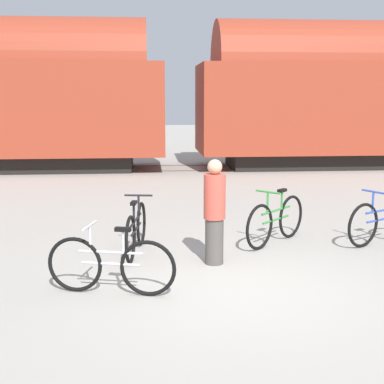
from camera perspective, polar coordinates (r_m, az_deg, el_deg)
ground_plane at (r=7.19m, az=5.21°, el=-10.07°), size 80.00×80.00×0.00m
freight_train at (r=18.51m, az=-1.14°, el=10.58°), size 28.64×3.11×5.04m
rail_near at (r=17.97m, az=-0.96°, el=2.28°), size 40.64×0.07×0.01m
rail_far at (r=19.39m, az=-1.25°, el=2.86°), size 40.64×0.07×0.01m
bicycle_blue at (r=9.68m, az=19.59°, el=-2.86°), size 1.53×0.90×0.93m
bicycle_silver at (r=6.89m, az=-8.65°, el=-7.68°), size 1.65×0.52×0.90m
bicycle_black at (r=8.57m, az=-5.98°, el=-4.03°), size 0.46×1.74×0.91m
bicycle_green at (r=9.21m, az=8.93°, el=-3.01°), size 1.29×1.28×0.95m
person_in_red at (r=7.92m, az=2.41°, el=-2.15°), size 0.32×0.32×1.58m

